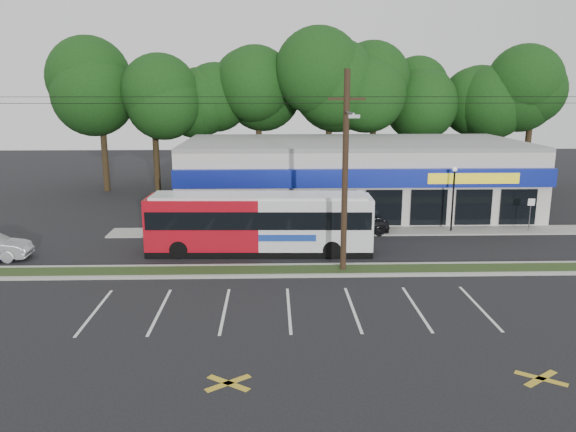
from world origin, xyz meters
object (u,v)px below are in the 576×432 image
(metrobus, at_px, (260,222))
(pedestrian_a, at_px, (313,222))
(sign_post, at_px, (531,209))
(utility_pole, at_px, (342,166))
(lamp_post, at_px, (453,192))
(car_dark, at_px, (352,222))
(pedestrian_b, at_px, (330,230))

(metrobus, xyz_separation_m, pedestrian_a, (3.29, 4.00, -0.98))
(sign_post, bearing_deg, metrobus, -166.74)
(utility_pole, height_order, sign_post, utility_pole)
(lamp_post, relative_size, sign_post, 1.91)
(sign_post, relative_size, car_dark, 0.47)
(pedestrian_a, bearing_deg, metrobus, 18.03)
(pedestrian_b, bearing_deg, pedestrian_a, -46.40)
(pedestrian_b, bearing_deg, lamp_post, -136.14)
(car_dark, distance_m, pedestrian_b, 3.01)
(metrobus, distance_m, pedestrian_a, 5.27)
(lamp_post, relative_size, car_dark, 0.90)
(car_dark, relative_size, pedestrian_a, 2.96)
(lamp_post, distance_m, sign_post, 5.13)
(utility_pole, height_order, lamp_post, utility_pole)
(utility_pole, distance_m, pedestrian_b, 6.80)
(utility_pole, distance_m, metrobus, 6.55)
(sign_post, relative_size, pedestrian_b, 1.26)
(sign_post, height_order, pedestrian_b, sign_post)
(lamp_post, xyz_separation_m, metrobus, (-12.29, -4.30, -0.89))
(lamp_post, xyz_separation_m, car_dark, (-6.47, -0.30, -1.86))
(car_dark, xyz_separation_m, pedestrian_b, (-1.68, -2.50, 0.08))
(metrobus, distance_m, pedestrian_b, 4.49)
(pedestrian_a, bearing_deg, car_dark, 147.45)
(car_dark, bearing_deg, lamp_post, -96.72)
(utility_pole, xyz_separation_m, lamp_post, (8.17, 7.87, -2.74))
(lamp_post, height_order, pedestrian_b, lamp_post)
(utility_pole, xyz_separation_m, pedestrian_a, (-0.83, 7.57, -4.61))
(sign_post, height_order, pedestrian_a, sign_post)
(car_dark, xyz_separation_m, pedestrian_a, (-2.53, 0.00, -0.01))
(pedestrian_a, height_order, pedestrian_b, pedestrian_b)
(lamp_post, relative_size, metrobus, 0.34)
(utility_pole, height_order, pedestrian_b, utility_pole)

